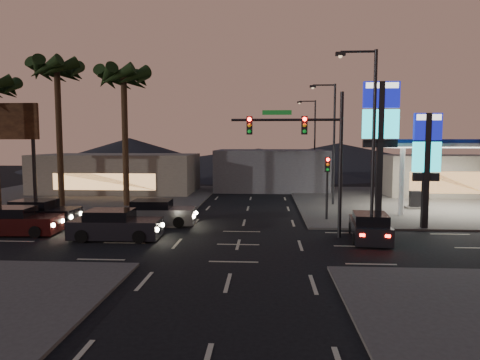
# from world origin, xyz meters

# --- Properties ---
(ground) EXTENTS (140.00, 140.00, 0.00)m
(ground) POSITION_xyz_m (0.00, 0.00, 0.00)
(ground) COLOR black
(ground) RESTS_ON ground
(corner_lot_ne) EXTENTS (24.00, 24.00, 0.12)m
(corner_lot_ne) POSITION_xyz_m (16.00, 16.00, 0.06)
(corner_lot_ne) COLOR #47443F
(corner_lot_ne) RESTS_ON ground
(corner_lot_nw) EXTENTS (24.00, 24.00, 0.12)m
(corner_lot_nw) POSITION_xyz_m (-16.00, 16.00, 0.06)
(corner_lot_nw) COLOR #47443F
(corner_lot_nw) RESTS_ON ground
(gas_station) EXTENTS (12.20, 8.20, 5.47)m
(gas_station) POSITION_xyz_m (16.00, 12.00, 5.08)
(gas_station) COLOR silver
(gas_station) RESTS_ON ground
(convenience_store) EXTENTS (10.00, 6.00, 4.00)m
(convenience_store) POSITION_xyz_m (18.00, 21.00, 2.00)
(convenience_store) COLOR #726B5B
(convenience_store) RESTS_ON ground
(pylon_sign_tall) EXTENTS (2.20, 0.35, 9.00)m
(pylon_sign_tall) POSITION_xyz_m (8.50, 5.50, 6.39)
(pylon_sign_tall) COLOR black
(pylon_sign_tall) RESTS_ON ground
(pylon_sign_short) EXTENTS (1.60, 0.35, 7.00)m
(pylon_sign_short) POSITION_xyz_m (11.00, 4.50, 4.66)
(pylon_sign_short) COLOR black
(pylon_sign_short) RESTS_ON ground
(traffic_signal_mast) EXTENTS (6.10, 0.39, 8.00)m
(traffic_signal_mast) POSITION_xyz_m (3.76, 1.99, 5.23)
(traffic_signal_mast) COLOR black
(traffic_signal_mast) RESTS_ON ground
(pedestal_signal) EXTENTS (0.32, 0.39, 4.30)m
(pedestal_signal) POSITION_xyz_m (5.50, 6.98, 2.92)
(pedestal_signal) COLOR black
(pedestal_signal) RESTS_ON ground
(streetlight_near) EXTENTS (2.14, 0.25, 10.00)m
(streetlight_near) POSITION_xyz_m (6.79, 1.00, 5.72)
(streetlight_near) COLOR black
(streetlight_near) RESTS_ON ground
(streetlight_mid) EXTENTS (2.14, 0.25, 10.00)m
(streetlight_mid) POSITION_xyz_m (6.79, 14.00, 5.72)
(streetlight_mid) COLOR black
(streetlight_mid) RESTS_ON ground
(streetlight_far) EXTENTS (2.14, 0.25, 10.00)m
(streetlight_far) POSITION_xyz_m (6.79, 28.00, 5.72)
(streetlight_far) COLOR black
(streetlight_far) RESTS_ON ground
(palm_a) EXTENTS (4.41, 4.41, 10.86)m
(palm_a) POSITION_xyz_m (-9.00, 9.50, 9.43)
(palm_a) COLOR black
(palm_a) RESTS_ON ground
(palm_b) EXTENTS (4.41, 4.41, 11.46)m
(palm_b) POSITION_xyz_m (-14.00, 9.50, 9.97)
(palm_b) COLOR black
(palm_b) RESTS_ON ground
(billboard) EXTENTS (6.00, 0.30, 8.50)m
(billboard) POSITION_xyz_m (-20.50, 13.00, 6.33)
(billboard) COLOR black
(billboard) RESTS_ON ground
(building_far_west) EXTENTS (16.00, 8.00, 4.00)m
(building_far_west) POSITION_xyz_m (-14.00, 22.00, 2.00)
(building_far_west) COLOR #726B5B
(building_far_west) RESTS_ON ground
(building_far_mid) EXTENTS (12.00, 9.00, 4.40)m
(building_far_mid) POSITION_xyz_m (2.00, 26.00, 2.20)
(building_far_mid) COLOR #4C4C51
(building_far_mid) RESTS_ON ground
(hill_left) EXTENTS (40.00, 40.00, 6.00)m
(hill_left) POSITION_xyz_m (-25.00, 60.00, 3.00)
(hill_left) COLOR black
(hill_left) RESTS_ON ground
(hill_right) EXTENTS (50.00, 50.00, 5.00)m
(hill_right) POSITION_xyz_m (15.00, 60.00, 2.50)
(hill_right) COLOR black
(hill_right) RESTS_ON ground
(hill_center) EXTENTS (60.00, 60.00, 4.00)m
(hill_center) POSITION_xyz_m (0.00, 60.00, 2.00)
(hill_center) COLOR black
(hill_center) RESTS_ON ground
(car_lane_a_front) EXTENTS (4.99, 2.19, 1.61)m
(car_lane_a_front) POSITION_xyz_m (-6.81, 0.88, 0.75)
(car_lane_a_front) COLOR black
(car_lane_a_front) RESTS_ON ground
(car_lane_a_mid) EXTENTS (4.94, 2.31, 1.57)m
(car_lane_a_mid) POSITION_xyz_m (-12.91, 1.67, 0.73)
(car_lane_a_mid) COLOR black
(car_lane_a_mid) RESTS_ON ground
(car_lane_b_front) EXTENTS (5.00, 2.26, 1.60)m
(car_lane_b_front) POSITION_xyz_m (-5.57, 4.94, 0.74)
(car_lane_b_front) COLOR #525254
(car_lane_b_front) RESTS_ON ground
(car_lane_b_mid) EXTENTS (5.02, 2.24, 1.61)m
(car_lane_b_mid) POSITION_xyz_m (-13.03, 4.39, 0.75)
(car_lane_b_mid) COLOR black
(car_lane_b_mid) RESTS_ON ground
(suv_station) EXTENTS (2.36, 4.63, 1.48)m
(suv_station) POSITION_xyz_m (7.04, 1.51, 0.69)
(suv_station) COLOR black
(suv_station) RESTS_ON ground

